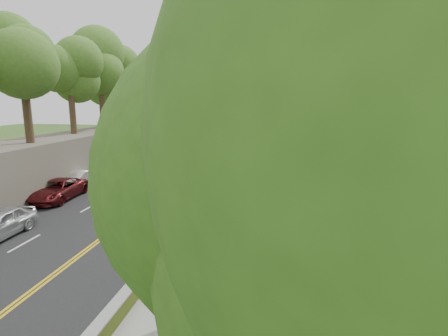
% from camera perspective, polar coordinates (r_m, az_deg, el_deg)
% --- Properties ---
extents(ground, '(140.00, 140.00, 0.00)m').
position_cam_1_polar(ground, '(22.32, -4.84, -7.45)').
color(ground, '#33511E').
rests_on(ground, ground).
extents(road, '(11.20, 66.00, 0.04)m').
position_cam_1_polar(road, '(37.74, -7.02, 0.29)').
color(road, black).
rests_on(road, ground).
extents(sidewalk, '(4.20, 66.00, 0.05)m').
position_cam_1_polar(sidewalk, '(36.26, 5.10, -0.11)').
color(sidewalk, gray).
rests_on(sidewalk, ground).
extents(jersey_barrier, '(0.42, 66.00, 0.60)m').
position_cam_1_polar(jersey_barrier, '(36.46, 1.50, 0.43)').
color(jersey_barrier, '#ACD623').
rests_on(jersey_barrier, ground).
extents(rock_embankment, '(5.00, 66.00, 4.00)m').
position_cam_1_polar(rock_embankment, '(40.51, -18.14, 3.40)').
color(rock_embankment, '#595147').
rests_on(rock_embankment, ground).
extents(chainlink_fence, '(0.04, 66.00, 2.00)m').
position_cam_1_polar(chainlink_fence, '(35.97, 8.46, 1.30)').
color(chainlink_fence, slate).
rests_on(chainlink_fence, ground).
extents(trees_embankment, '(6.40, 66.00, 13.00)m').
position_cam_1_polar(trees_embankment, '(40.09, -18.25, 15.52)').
color(trees_embankment, '#4A7627').
rests_on(trees_embankment, rock_embankment).
extents(trees_fenceside, '(7.00, 66.00, 14.00)m').
position_cam_1_polar(trees_fenceside, '(35.46, 12.61, 10.76)').
color(trees_fenceside, '#477D26').
rests_on(trees_fenceside, ground).
extents(streetlight, '(2.52, 0.22, 8.00)m').
position_cam_1_polar(streetlight, '(38.02, -15.01, 7.10)').
color(streetlight, gray).
rests_on(streetlight, ground).
extents(signpost, '(0.62, 0.09, 3.10)m').
position_cam_1_polar(signpost, '(18.70, -4.16, -4.86)').
color(signpost, gray).
rests_on(signpost, sidewalk).
extents(construction_barrel, '(0.49, 0.49, 0.81)m').
position_cam_1_polar(construction_barrel, '(45.20, 8.33, 2.63)').
color(construction_barrel, red).
rests_on(construction_barrel, sidewalk).
extents(concrete_block, '(1.21, 1.01, 0.71)m').
position_cam_1_polar(concrete_block, '(24.41, 6.81, -4.86)').
color(concrete_block, gray).
rests_on(concrete_block, sidewalk).
extents(car_1, '(1.75, 4.59, 1.49)m').
position_cam_1_polar(car_1, '(29.87, -22.94, -1.94)').
color(car_1, white).
rests_on(car_1, road).
extents(car_2, '(2.75, 5.33, 1.44)m').
position_cam_1_polar(car_2, '(27.64, -25.56, -3.22)').
color(car_2, maroon).
rests_on(car_2, road).
extents(car_3, '(2.25, 5.14, 1.47)m').
position_cam_1_polar(car_3, '(31.78, -18.48, -0.90)').
color(car_3, black).
rests_on(car_3, road).
extents(car_4, '(2.23, 5.02, 1.68)m').
position_cam_1_polar(car_4, '(36.82, -15.65, 1.04)').
color(car_4, gray).
rests_on(car_4, road).
extents(car_5, '(1.56, 4.30, 1.41)m').
position_cam_1_polar(car_5, '(46.40, -10.47, 3.14)').
color(car_5, '#97989E').
rests_on(car_5, road).
extents(car_6, '(2.62, 4.94, 1.32)m').
position_cam_1_polar(car_6, '(45.28, -9.73, 2.91)').
color(car_6, black).
rests_on(car_6, road).
extents(car_7, '(2.00, 4.63, 1.33)m').
position_cam_1_polar(car_7, '(48.55, -7.57, 3.54)').
color(car_7, maroon).
rests_on(car_7, road).
extents(car_8, '(1.95, 4.45, 1.49)m').
position_cam_1_polar(car_8, '(56.39, -5.04, 4.74)').
color(car_8, silver).
rests_on(car_8, road).
extents(painter_0, '(0.81, 0.98, 1.71)m').
position_cam_1_polar(painter_0, '(23.30, -0.38, -4.28)').
color(painter_0, orange).
rests_on(painter_0, sidewalk).
extents(painter_1, '(0.45, 0.65, 1.71)m').
position_cam_1_polar(painter_1, '(27.65, 1.24, -1.78)').
color(painter_1, white).
rests_on(painter_1, sidewalk).
extents(painter_2, '(0.99, 1.09, 1.82)m').
position_cam_1_polar(painter_2, '(27.28, 1.19, -1.85)').
color(painter_2, black).
rests_on(painter_2, sidewalk).
extents(painter_3, '(0.76, 1.17, 1.71)m').
position_cam_1_polar(painter_3, '(28.75, 0.79, -1.28)').
color(painter_3, brown).
rests_on(painter_3, sidewalk).
extents(person_far, '(1.09, 0.63, 1.75)m').
position_cam_1_polar(person_far, '(41.15, 8.04, 2.46)').
color(person_far, black).
rests_on(person_far, sidewalk).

